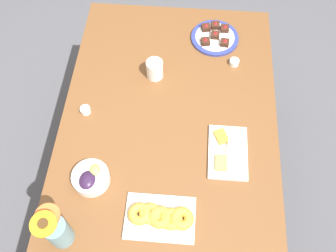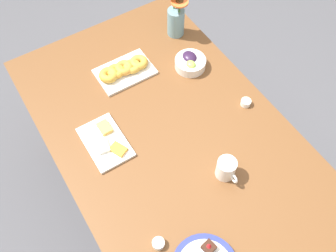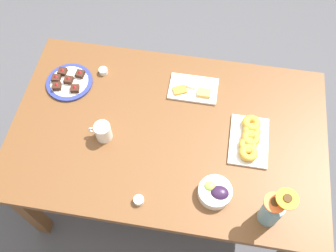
% 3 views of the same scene
% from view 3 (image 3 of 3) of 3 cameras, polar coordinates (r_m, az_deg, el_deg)
% --- Properties ---
extents(ground_plane, '(6.00, 6.00, 0.00)m').
position_cam_3_polar(ground_plane, '(2.57, 0.00, -8.72)').
color(ground_plane, '#4C4C51').
extents(dining_table, '(1.60, 1.00, 0.74)m').
position_cam_3_polar(dining_table, '(1.97, 0.00, -1.82)').
color(dining_table, brown).
rests_on(dining_table, ground_plane).
extents(coffee_mug, '(0.12, 0.08, 0.10)m').
position_cam_3_polar(coffee_mug, '(1.87, -9.91, -0.83)').
color(coffee_mug, white).
rests_on(coffee_mug, dining_table).
extents(grape_bowl, '(0.16, 0.16, 0.07)m').
position_cam_3_polar(grape_bowl, '(1.74, 7.24, -9.95)').
color(grape_bowl, white).
rests_on(grape_bowl, dining_table).
extents(cheese_platter, '(0.26, 0.17, 0.03)m').
position_cam_3_polar(cheese_platter, '(2.03, 3.86, 5.68)').
color(cheese_platter, white).
rests_on(cheese_platter, dining_table).
extents(croissant_platter, '(0.19, 0.28, 0.05)m').
position_cam_3_polar(croissant_platter, '(1.89, 12.34, -1.87)').
color(croissant_platter, white).
rests_on(croissant_platter, dining_table).
extents(jam_cup_honey, '(0.05, 0.05, 0.03)m').
position_cam_3_polar(jam_cup_honey, '(2.12, -9.84, 8.27)').
color(jam_cup_honey, white).
rests_on(jam_cup_honey, dining_table).
extents(jam_cup_berry, '(0.05, 0.05, 0.03)m').
position_cam_3_polar(jam_cup_berry, '(1.74, -4.48, -11.20)').
color(jam_cup_berry, white).
rests_on(jam_cup_berry, dining_table).
extents(dessert_plate, '(0.25, 0.25, 0.05)m').
position_cam_3_polar(dessert_plate, '(2.12, -14.85, 6.53)').
color(dessert_plate, navy).
rests_on(dessert_plate, dining_table).
extents(flower_vase, '(0.13, 0.10, 0.27)m').
position_cam_3_polar(flower_vase, '(1.69, 15.57, -12.34)').
color(flower_vase, '#6B939E').
rests_on(flower_vase, dining_table).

